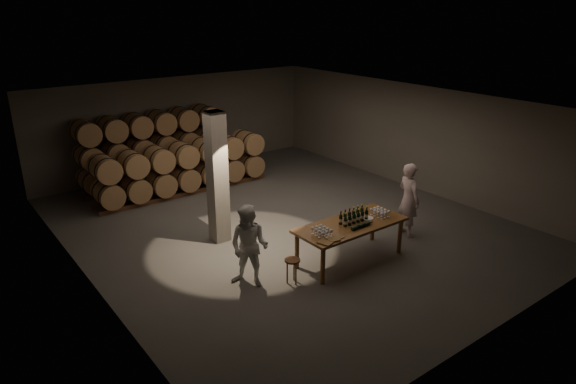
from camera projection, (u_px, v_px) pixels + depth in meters
room at (217, 178)px, 12.11m from camera, size 12.00×12.00×12.00m
tasting_table at (351, 228)px, 11.40m from camera, size 2.60×1.10×0.90m
barrel_stack_back at (151, 147)px, 16.24m from camera, size 4.70×0.95×2.31m
barrel_stack_front at (183, 166)px, 15.54m from camera, size 5.48×0.95×1.57m
bottle_cluster at (354, 217)px, 11.41m from camera, size 0.73×0.23×0.32m
lying_bottles at (361, 226)px, 11.14m from camera, size 0.63×0.08×0.08m
glass_cluster_left at (322, 230)px, 10.76m from camera, size 0.30×0.41×0.17m
glass_cluster_right at (380, 211)px, 11.73m from camera, size 0.30×0.41×0.17m
plate at (367, 218)px, 11.63m from camera, size 0.30×0.30×0.02m
notebook_near at (333, 240)px, 10.56m from camera, size 0.28×0.24×0.03m
notebook_corner at (325, 242)px, 10.44m from camera, size 0.30×0.34×0.02m
pen at (342, 239)px, 10.63m from camera, size 0.16×0.02×0.01m
stool at (292, 264)px, 10.57m from camera, size 0.33×0.33×0.54m
person_man at (409, 200)px, 12.64m from camera, size 0.55×0.74×1.87m
person_woman at (249, 246)px, 10.37m from camera, size 1.01×1.07×1.74m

